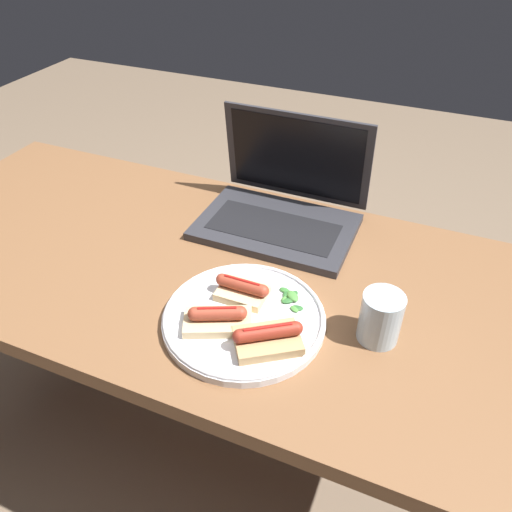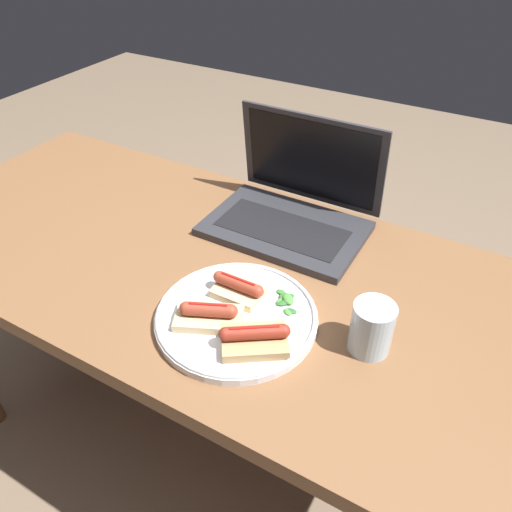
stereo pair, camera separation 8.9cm
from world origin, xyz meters
The scene contains 9 objects.
ground_plane centered at (0.00, 0.00, 0.00)m, with size 6.00×6.00×0.00m, color #75604C.
desk centered at (0.00, 0.00, 0.66)m, with size 1.49×0.66×0.73m.
laptop centered at (0.10, 0.21, 0.77)m, with size 0.35×0.26×0.23m.
plate centered at (0.15, -0.12, 0.74)m, with size 0.30×0.30×0.02m.
sausage_toast_left centered at (0.12, -0.07, 0.76)m, with size 0.11×0.07×0.04m.
sausage_toast_middle centered at (0.21, -0.17, 0.76)m, with size 0.13×0.12×0.04m.
sausage_toast_right centered at (0.12, -0.16, 0.76)m, with size 0.14×0.11×0.04m.
salad_pile centered at (0.21, -0.05, 0.75)m, with size 0.06×0.06×0.01m.
drinking_glass centered at (0.38, -0.06, 0.77)m, with size 0.07×0.07×0.09m.
Camera 1 is at (0.42, -0.70, 1.38)m, focal length 35.00 mm.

